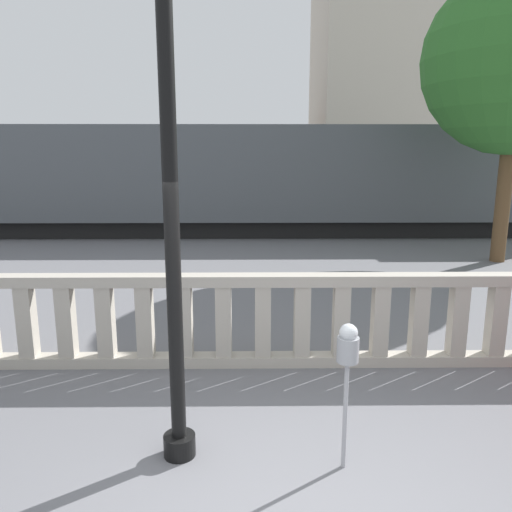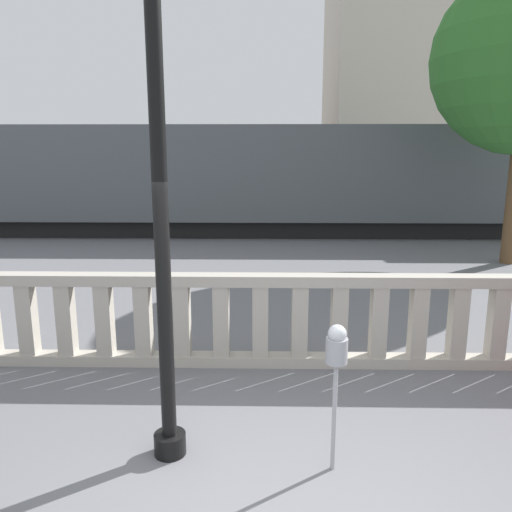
{
  "view_description": "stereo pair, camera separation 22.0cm",
  "coord_description": "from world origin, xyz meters",
  "px_view_note": "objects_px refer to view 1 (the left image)",
  "views": [
    {
      "loc": [
        -0.41,
        -3.01,
        2.76
      ],
      "look_at": [
        -0.33,
        4.07,
        1.24
      ],
      "focal_mm": 35.0,
      "sensor_mm": 36.0,
      "label": 1
    },
    {
      "loc": [
        -0.19,
        -3.01,
        2.76
      ],
      "look_at": [
        -0.33,
        4.07,
        1.24
      ],
      "focal_mm": 35.0,
      "sensor_mm": 36.0,
      "label": 2
    }
  ],
  "objects_px": {
    "train_far": "(200,166)",
    "train_near": "(152,178)",
    "parking_meter": "(348,353)",
    "lamppost": "(166,64)"
  },
  "relations": [
    {
      "from": "train_far",
      "to": "train_near",
      "type": "bearing_deg",
      "value": -91.68
    },
    {
      "from": "parking_meter",
      "to": "train_near",
      "type": "xyz_separation_m",
      "value": [
        -4.06,
        12.74,
        0.75
      ]
    },
    {
      "from": "parking_meter",
      "to": "train_far",
      "type": "relative_size",
      "value": 0.05
    },
    {
      "from": "parking_meter",
      "to": "train_far",
      "type": "bearing_deg",
      "value": 98.31
    },
    {
      "from": "lamppost",
      "to": "train_near",
      "type": "relative_size",
      "value": 0.21
    },
    {
      "from": "train_near",
      "to": "train_far",
      "type": "bearing_deg",
      "value": 88.32
    },
    {
      "from": "lamppost",
      "to": "train_near",
      "type": "height_order",
      "value": "lamppost"
    },
    {
      "from": "train_far",
      "to": "parking_meter",
      "type": "bearing_deg",
      "value": -81.69
    },
    {
      "from": "lamppost",
      "to": "parking_meter",
      "type": "bearing_deg",
      "value": -7.52
    },
    {
      "from": "lamppost",
      "to": "parking_meter",
      "type": "distance_m",
      "value": 2.77
    }
  ]
}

